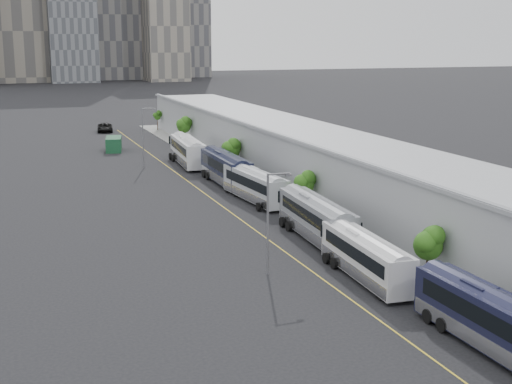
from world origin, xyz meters
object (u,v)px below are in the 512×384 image
bus_4 (255,188)px  bus_5 (226,171)px  shipping_container (114,144)px  bus_2 (366,261)px  bus_6 (188,153)px  suv (105,128)px  bus_3 (316,222)px  bus_1 (493,325)px  street_lamp_far (144,133)px  street_lamp_near (270,216)px

bus_4 → bus_5: bus_5 is taller
shipping_container → bus_5: bearing=-63.8°
bus_2 → bus_5: (0.98, 38.99, 0.23)m
bus_6 → suv: (-5.94, 43.09, -0.85)m
bus_3 → bus_5: size_ratio=0.97×
bus_1 → bus_3: size_ratio=0.94×
bus_5 → shipping_container: bus_5 is taller
shipping_container → suv: size_ratio=0.90×
bus_3 → suv: size_ratio=2.14×
shipping_container → street_lamp_far: bearing=-73.7°
bus_1 → shipping_container: bus_1 is taller
bus_3 → bus_6: bearing=94.7°
bus_1 → shipping_container: size_ratio=2.24×
bus_2 → bus_3: bearing=87.5°
shipping_container → bus_1: bearing=-73.3°
shipping_container → suv: (2.26, 25.83, -0.27)m
bus_4 → street_lamp_far: street_lamp_far is taller
bus_5 → shipping_container: 34.16m
bus_2 → suv: size_ratio=1.92×
bus_2 → bus_6: bus_6 is taller
bus_3 → bus_2: bearing=-92.3°
bus_2 → bus_6: size_ratio=0.86×
street_lamp_far → bus_3: bearing=-79.9°
bus_1 → bus_5: bus_5 is taller
bus_6 → street_lamp_near: (-6.58, -51.00, 3.01)m
bus_6 → shipping_container: bearing=119.2°
suv → street_lamp_near: bearing=-82.6°
bus_1 → bus_2: 14.10m
street_lamp_near → shipping_container: (-1.63, 68.26, -3.59)m
bus_2 → shipping_container: 72.37m
street_lamp_near → suv: bearing=89.6°
bus_1 → suv: bearing=92.8°
bus_2 → bus_3: size_ratio=0.90×
bus_1 → street_lamp_near: bearing=111.9°
suv → street_lamp_far: bearing=-82.9°
bus_3 → bus_5: bearing=93.5°
bus_6 → bus_1: bearing=-85.5°
street_lamp_near → bus_1: bearing=-67.4°
bus_1 → bus_3: bus_3 is taller
bus_5 → street_lamp_far: size_ratio=1.61×
bus_4 → shipping_container: bus_4 is taller
bus_6 → street_lamp_near: bearing=-93.6°
bus_3 → shipping_container: bus_3 is taller
bus_2 → bus_3: bus_3 is taller
bus_5 → suv: 59.15m
bus_4 → suv: 69.75m
shipping_container → street_lamp_near: bearing=-77.9°
bus_5 → street_lamp_far: 17.26m
bus_5 → street_lamp_near: bearing=-101.4°
bus_4 → bus_6: (-1.08, 26.30, 0.16)m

